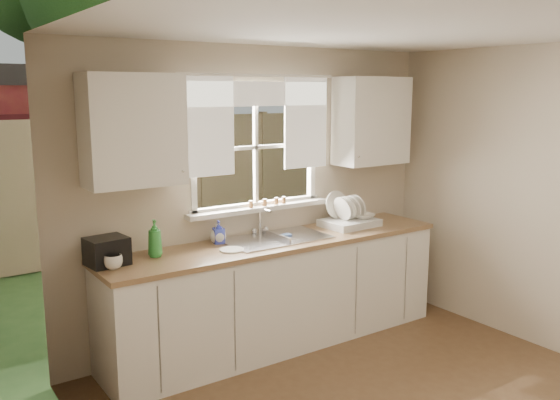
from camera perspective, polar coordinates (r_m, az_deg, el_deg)
room_walls at (r=3.57m, az=15.79°, el=-4.35°), size 3.62×4.02×2.50m
ceiling at (r=3.52m, az=16.01°, el=16.17°), size 3.60×4.00×0.02m
window at (r=5.07m, az=-2.25°, el=3.22°), size 1.38×0.16×1.06m
curtains at (r=4.99m, az=-1.97°, el=8.26°), size 1.50×0.03×0.81m
base_cabinets at (r=5.05m, az=-0.19°, el=-9.07°), size 3.00×0.62×0.87m
countertop at (r=4.92m, az=-0.20°, el=-4.07°), size 3.04×0.65×0.04m
upper_cabinet_left at (r=4.37m, az=-13.97°, el=6.54°), size 0.70×0.33×0.80m
upper_cabinet_right at (r=5.60m, az=8.80°, el=7.54°), size 0.70×0.33×0.80m
wall_outlet at (r=5.63m, az=5.46°, el=-0.26°), size 0.08×0.01×0.12m
sill_jars at (r=5.11m, az=-1.05°, el=-0.18°), size 0.38×0.04×0.06m
backyard at (r=11.24m, az=-18.13°, el=16.82°), size 20.00×10.00×6.13m
sink at (r=4.96m, az=-0.40°, el=-4.58°), size 0.88×0.52×0.40m
dish_rack at (r=5.42m, az=6.64°, el=-1.81°), size 0.50×0.38×0.31m
bowl at (r=5.47m, az=8.07°, el=-1.53°), size 0.21×0.21×0.05m
soap_bottle_a at (r=4.49m, az=-11.96°, el=-3.63°), size 0.13×0.13×0.28m
soap_bottle_b at (r=4.81m, az=-5.93°, el=-3.08°), size 0.10×0.10×0.19m
soap_bottle_c at (r=4.82m, az=-6.00°, el=-3.16°), size 0.14×0.14×0.17m
saucer at (r=4.60m, az=-4.67°, el=-4.80°), size 0.19×0.19×0.01m
cup at (r=4.27m, az=-15.75°, el=-5.76°), size 0.15×0.15×0.10m
black_appliance at (r=4.38m, az=-16.33°, el=-4.74°), size 0.30×0.26×0.20m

